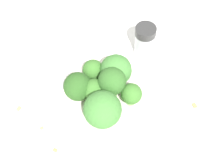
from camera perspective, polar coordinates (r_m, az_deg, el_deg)
ground_plane at (r=0.63m, az=0.00°, el=-3.22°), size 3.00×3.00×0.00m
bowl at (r=0.61m, az=0.00°, el=-2.47°), size 0.16×0.16×0.03m
broccoli_floret_0 at (r=0.55m, az=-1.45°, el=-3.96°), size 0.06×0.06×0.06m
broccoli_floret_1 at (r=0.58m, az=-2.75°, el=-0.95°), size 0.04×0.04×0.04m
broccoli_floret_2 at (r=0.57m, az=-0.35°, el=0.33°), size 0.04×0.04×0.06m
broccoli_floret_3 at (r=0.57m, az=2.97°, el=-1.59°), size 0.03×0.03×0.04m
broccoli_floret_4 at (r=0.59m, az=0.59°, el=2.08°), size 0.05×0.05×0.06m
broccoli_floret_5 at (r=0.60m, az=-2.65°, el=2.29°), size 0.03×0.03×0.04m
broccoli_floret_6 at (r=0.58m, az=-5.21°, el=-0.43°), size 0.05×0.05×0.05m
pepper_shaker at (r=0.67m, az=5.00°, el=6.59°), size 0.04×0.04×0.07m
almond_crumb_0 at (r=0.59m, az=-8.96°, el=-9.58°), size 0.01×0.01×0.01m
almond_crumb_2 at (r=0.61m, az=-10.67°, el=-6.57°), size 0.01×0.01×0.01m
almond_crumb_3 at (r=0.64m, az=12.49°, el=-3.15°), size 0.01×0.01×0.01m
almond_crumb_4 at (r=0.64m, az=-14.05°, el=-3.56°), size 0.01×0.01×0.01m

